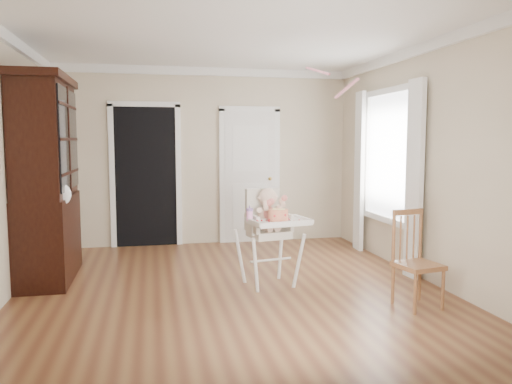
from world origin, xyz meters
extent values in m
plane|color=brown|center=(0.00, 0.00, 0.00)|extent=(5.00, 5.00, 0.00)
plane|color=white|center=(0.00, 0.00, 2.70)|extent=(5.00, 5.00, 0.00)
plane|color=beige|center=(0.00, 2.50, 1.35)|extent=(4.50, 0.00, 4.50)
plane|color=beige|center=(2.25, 0.00, 1.35)|extent=(0.00, 5.00, 5.00)
cube|color=black|center=(-0.90, 2.48, 1.05)|extent=(0.90, 0.03, 2.10)
cube|color=white|center=(-1.39, 2.48, 1.05)|extent=(0.08, 0.05, 2.18)
cube|color=white|center=(-0.41, 2.48, 1.05)|extent=(0.08, 0.05, 2.18)
cube|color=white|center=(-0.90, 2.48, 2.14)|extent=(1.06, 0.05, 0.08)
cube|color=white|center=(0.70, 2.48, 1.02)|extent=(0.80, 0.05, 2.05)
cube|color=white|center=(0.26, 2.48, 1.02)|extent=(0.08, 0.05, 2.13)
cube|color=white|center=(1.14, 2.48, 1.02)|extent=(0.08, 0.05, 2.13)
sphere|color=gold|center=(1.02, 2.44, 1.00)|extent=(0.06, 0.06, 0.06)
cube|color=white|center=(2.23, 0.80, 1.40)|extent=(0.02, 1.20, 1.60)
cube|color=white|center=(2.21, 0.80, 2.24)|extent=(0.06, 1.36, 0.08)
cube|color=white|center=(2.15, 0.02, 1.15)|extent=(0.08, 0.28, 2.30)
cube|color=white|center=(2.15, 1.58, 1.15)|extent=(0.08, 0.28, 2.30)
cylinder|color=white|center=(0.23, -0.21, 0.29)|extent=(0.11, 0.15, 0.63)
cylinder|color=white|center=(0.73, -0.12, 0.29)|extent=(0.14, 0.11, 0.63)
cylinder|color=white|center=(0.14, 0.24, 0.29)|extent=(0.14, 0.11, 0.63)
cylinder|color=white|center=(0.64, 0.33, 0.29)|extent=(0.11, 0.15, 0.63)
cylinder|color=white|center=(0.45, 0.01, 0.29)|extent=(0.48, 0.11, 0.03)
cube|color=beige|center=(0.44, 0.06, 0.58)|extent=(0.46, 0.45, 0.08)
cube|color=beige|center=(0.24, 0.02, 0.71)|extent=(0.11, 0.36, 0.19)
cube|color=beige|center=(0.63, 0.10, 0.71)|extent=(0.11, 0.36, 0.19)
cube|color=beige|center=(0.40, 0.24, 0.83)|extent=(0.40, 0.14, 0.46)
cube|color=white|center=(0.48, -0.19, 0.74)|extent=(0.66, 0.52, 0.03)
cube|color=white|center=(0.52, -0.39, 0.76)|extent=(0.59, 0.14, 0.04)
ellipsoid|color=beige|center=(0.43, 0.09, 0.74)|extent=(0.27, 0.23, 0.29)
sphere|color=beige|center=(0.43, 0.09, 0.98)|extent=(0.24, 0.24, 0.20)
sphere|color=red|center=(0.44, 0.03, 0.80)|extent=(0.15, 0.15, 0.15)
sphere|color=red|center=(0.42, 0.00, 0.93)|extent=(0.07, 0.07, 0.07)
sphere|color=red|center=(0.61, 0.04, 0.97)|extent=(0.07, 0.07, 0.07)
cylinder|color=silver|center=(0.48, -0.18, 0.76)|extent=(0.27, 0.27, 0.01)
cylinder|color=red|center=(0.48, -0.18, 0.82)|extent=(0.21, 0.21, 0.12)
cylinder|color=#F2E08C|center=(0.50, -0.20, 0.87)|extent=(0.09, 0.09, 0.02)
cylinder|color=#FC9AD8|center=(0.18, -0.12, 0.81)|extent=(0.07, 0.07, 0.10)
cylinder|color=#835BA0|center=(0.18, -0.12, 0.88)|extent=(0.07, 0.07, 0.03)
cone|color=#835BA0|center=(0.18, -0.12, 0.91)|extent=(0.02, 0.02, 0.04)
cube|color=black|center=(-1.99, 0.81, 0.48)|extent=(0.54, 1.29, 0.97)
cube|color=black|center=(-1.99, 0.81, 1.61)|extent=(0.49, 1.29, 1.29)
cube|color=black|center=(-1.73, 0.49, 1.61)|extent=(0.02, 0.56, 1.13)
cube|color=black|center=(-1.73, 1.14, 1.61)|extent=(0.02, 0.56, 1.13)
cube|color=black|center=(-1.99, 0.81, 2.28)|extent=(0.58, 1.38, 0.09)
ellipsoid|color=white|center=(-1.77, 0.44, 1.02)|extent=(0.22, 0.17, 0.24)
cube|color=brown|center=(1.67, -0.95, 0.41)|extent=(0.44, 0.44, 0.05)
cylinder|color=brown|center=(1.53, -1.14, 0.20)|extent=(0.03, 0.03, 0.41)
cylinder|color=brown|center=(1.85, -1.08, 0.20)|extent=(0.03, 0.03, 0.41)
cylinder|color=brown|center=(1.48, -0.82, 0.20)|extent=(0.03, 0.03, 0.41)
cylinder|color=brown|center=(1.80, -0.76, 0.20)|extent=(0.03, 0.03, 0.41)
cylinder|color=brown|center=(1.47, -0.81, 0.67)|extent=(0.03, 0.03, 0.52)
cylinder|color=brown|center=(1.79, -0.76, 0.67)|extent=(0.03, 0.03, 0.52)
cube|color=brown|center=(1.63, -0.78, 0.90)|extent=(0.34, 0.10, 0.05)
camera|label=1|loc=(-0.82, -5.21, 1.60)|focal=35.00mm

